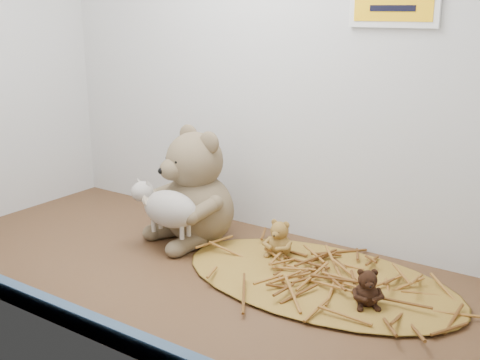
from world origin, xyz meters
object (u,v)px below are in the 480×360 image
Objects in this scene: mini_teddy_tan at (280,237)px; main_teddy at (197,185)px; toy_lamb at (170,209)px; mini_teddy_brown at (367,286)px.

main_teddy is at bearing 178.10° from mini_teddy_tan.
toy_lamb is 2.22× the size of mini_teddy_tan.
toy_lamb is 24.36cm from mini_teddy_tan.
toy_lamb is 2.52× the size of mini_teddy_brown.
main_teddy is at bearing 90.00° from toy_lamb.
mini_teddy_tan is 26.58cm from mini_teddy_brown.
main_teddy is 22.93cm from mini_teddy_tan.
mini_teddy_tan is (21.42, 10.47, -5.02)cm from toy_lamb.
mini_teddy_brown is (45.78, -0.15, -5.49)cm from toy_lamb.
mini_teddy_tan is at bearing 26.05° from toy_lamb.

